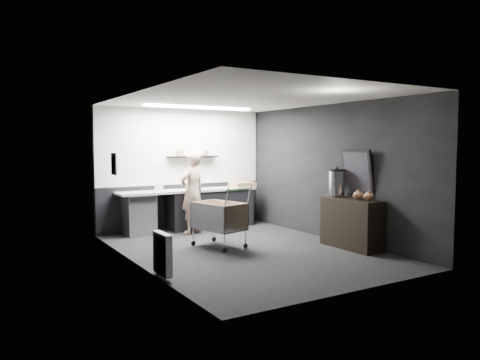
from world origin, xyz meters
TOP-DOWN VIEW (x-y plane):
  - floor at (0.00, 0.00)m, footprint 5.50×5.50m
  - ceiling at (0.00, 0.00)m, footprint 5.50×5.50m
  - wall_back at (0.00, 2.75)m, footprint 5.50×0.00m
  - wall_front at (0.00, -2.75)m, footprint 5.50×0.00m
  - wall_left at (-2.00, 0.00)m, footprint 0.00×5.50m
  - wall_right at (2.00, 0.00)m, footprint 0.00×5.50m
  - kitchen_wall_panel at (0.00, 2.73)m, footprint 3.95×0.02m
  - dado_panel at (0.00, 2.73)m, footprint 3.95×0.02m
  - floating_shelf at (0.20, 2.62)m, footprint 1.20×0.22m
  - wall_clock at (1.40, 2.72)m, footprint 0.20×0.03m
  - poster at (-1.98, 1.30)m, footprint 0.02×0.30m
  - poster_red_band at (-1.98, 1.30)m, footprint 0.02×0.22m
  - radiator at (-1.94, -0.90)m, footprint 0.10×0.50m
  - ceiling_strip at (0.00, 1.85)m, footprint 2.40×0.20m
  - prep_counter at (0.14, 2.42)m, footprint 3.20×0.61m
  - person at (-0.12, 1.97)m, footprint 0.75×0.61m
  - shopping_cart at (-0.28, 0.49)m, footprint 0.84×1.16m
  - sideboard at (1.76, -0.83)m, footprint 0.52×1.21m
  - fire_extinguisher at (-1.85, -0.60)m, footprint 0.16×0.16m
  - cardboard_box at (1.37, 2.37)m, footprint 0.57×0.45m
  - pink_tub at (0.10, 2.42)m, footprint 0.19×0.19m
  - white_container at (-0.72, 2.37)m, footprint 0.22×0.19m

SIDE VIEW (x-z plane):
  - floor at x=0.00m, z-range 0.00..0.00m
  - fire_extinguisher at x=-1.85m, z-range -0.01..0.52m
  - radiator at x=-1.94m, z-range 0.05..0.65m
  - prep_counter at x=0.14m, z-range 0.01..0.91m
  - dado_panel at x=0.00m, z-range 0.00..1.00m
  - shopping_cart at x=-0.28m, z-range -0.03..1.10m
  - sideboard at x=1.76m, z-range -0.33..1.48m
  - person at x=-0.12m, z-range 0.00..1.77m
  - cardboard_box at x=1.37m, z-range 0.90..1.01m
  - white_container at x=-0.72m, z-range 0.90..1.06m
  - pink_tub at x=0.10m, z-range 0.90..1.09m
  - wall_back at x=0.00m, z-range -1.40..4.10m
  - wall_front at x=0.00m, z-range -1.40..4.10m
  - wall_left at x=-2.00m, z-range -1.40..4.10m
  - wall_right at x=2.00m, z-range -1.40..4.10m
  - poster at x=-1.98m, z-range 1.35..1.75m
  - floating_shelf at x=0.20m, z-range 1.60..1.64m
  - poster_red_band at x=-1.98m, z-range 1.57..1.67m
  - kitchen_wall_panel at x=0.00m, z-range 1.00..2.70m
  - wall_clock at x=1.40m, z-range 2.05..2.25m
  - ceiling_strip at x=0.00m, z-range 2.65..2.69m
  - ceiling at x=0.00m, z-range 2.70..2.70m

